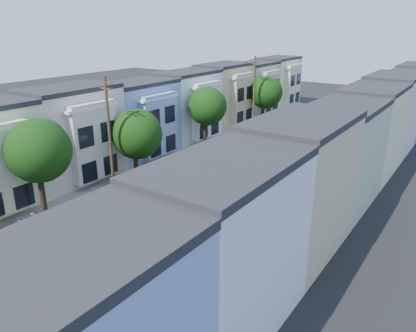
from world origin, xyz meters
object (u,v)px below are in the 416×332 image
tree_d (207,106)px  parked_left_c (128,184)px  parked_right_a (99,293)px  motorcycle (96,306)px  parked_left_b (6,236)px  lead_sedan (243,172)px  parked_right_b (173,243)px  utility_pole_near (110,135)px  tree_c (136,134)px  parked_left_d (193,157)px  tree_far_r (356,111)px  tree_e (265,92)px  fedex_truck (166,206)px  parked_right_d (326,141)px  tree_b (38,151)px  utility_pole_far (254,94)px  parked_right_c (298,160)px

tree_d → parked_left_c: 15.04m
parked_right_a → motorcycle: 0.73m
parked_right_a → parked_left_b: bearing=177.1°
lead_sedan → parked_right_b: (2.90, -14.09, 0.00)m
tree_d → utility_pole_near: 14.73m
tree_c → parked_left_d: tree_c is taller
parked_left_c → motorcycle: size_ratio=2.08×
parked_left_d → utility_pole_near: bearing=-94.7°
tree_d → parked_right_b: (11.20, -19.97, -4.46)m
tree_far_r → motorcycle: 40.54m
tree_far_r → parked_left_c: size_ratio=1.24×
parked_right_b → tree_e: bearing=108.4°
fedex_truck → parked_right_d: size_ratio=1.19×
parked_right_b → parked_right_d: size_ratio=1.11×
parked_left_c → parked_right_b: parked_right_b is taller
tree_e → parked_left_b: size_ratio=1.53×
lead_sedan → parked_right_a: 20.53m
tree_b → tree_d: 21.57m
utility_pole_near → fedex_truck: utility_pole_near is taller
utility_pole_far → parked_left_c: utility_pole_far is taller
parked_right_a → motorcycle: parked_right_a is taller
tree_e → tree_d: bearing=-90.0°
fedex_truck → motorcycle: (3.30, -9.51, -1.14)m
parked_left_b → parked_right_b: 11.32m
motorcycle → fedex_truck: bearing=119.6°
lead_sedan → tree_far_r: bearing=82.9°
tree_far_r → fedex_truck: (-4.90, -30.85, -2.36)m
tree_far_r → parked_right_a: bearing=-92.9°
parked_left_c → lead_sedan: bearing=46.5°
tree_c → parked_left_c: (1.40, -2.78, -3.75)m
fedex_truck → lead_sedan: (0.01, 11.38, -0.82)m
tree_d → tree_e: 14.70m
parked_left_d → tree_b: bearing=-91.6°
utility_pole_near → parked_right_b: (11.20, -5.25, -4.39)m
tree_b → parked_right_c: 25.34m
tree_b → parked_left_c: size_ratio=1.80×
tree_e → parked_right_b: size_ratio=1.32×
tree_c → parked_right_b: size_ratio=1.25×
tree_d → motorcycle: 29.56m
lead_sedan → tree_b: bearing=-110.9°
fedex_truck → parked_right_c: fedex_truck is taller
parked_right_b → utility_pole_near: bearing=155.4°
tree_b → fedex_truck: size_ratio=1.32×
tree_c → parked_right_c: (11.20, 12.16, -3.75)m
lead_sedan → parked_left_b: lead_sedan is taller
utility_pole_near → parked_left_c: 4.66m
parked_left_c → parked_right_c: (9.80, 14.94, -0.00)m
tree_far_r → parked_right_d: bearing=-115.0°
tree_d → parked_left_d: (1.40, -4.62, -4.57)m
parked_left_b → motorcycle: parked_left_b is taller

